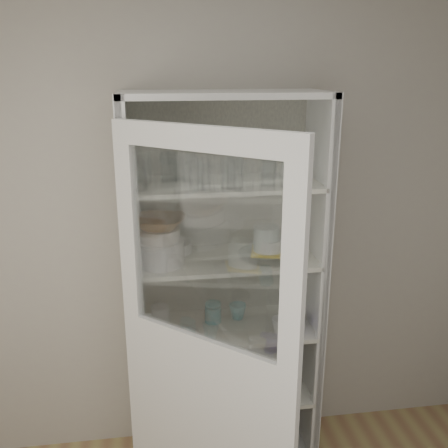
# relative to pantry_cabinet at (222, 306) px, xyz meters

# --- Properties ---
(wall_back) EXTENTS (3.60, 0.02, 2.60)m
(wall_back) POSITION_rel_pantry_cabinet_xyz_m (-0.20, 0.16, 0.36)
(wall_back) COLOR #BAB5A7
(wall_back) RESTS_ON ground
(pantry_cabinet) EXTENTS (1.00, 0.45, 2.10)m
(pantry_cabinet) POSITION_rel_pantry_cabinet_xyz_m (0.00, 0.00, 0.00)
(pantry_cabinet) COLOR silver
(pantry_cabinet) RESTS_ON floor
(cupboard_door) EXTENTS (0.70, 0.63, 2.00)m
(cupboard_door) POSITION_rel_pantry_cabinet_xyz_m (-0.16, -0.59, -0.07)
(cupboard_door) COLOR silver
(cupboard_door) RESTS_ON floor
(tumbler_0) EXTENTS (0.09, 0.09, 0.14)m
(tumbler_0) POSITION_rel_pantry_cabinet_xyz_m (-0.41, -0.18, 0.79)
(tumbler_0) COLOR silver
(tumbler_0) RESTS_ON shelf_glass
(tumbler_1) EXTENTS (0.09, 0.09, 0.14)m
(tumbler_1) POSITION_rel_pantry_cabinet_xyz_m (-0.15, -0.21, 0.79)
(tumbler_1) COLOR silver
(tumbler_1) RESTS_ON shelf_glass
(tumbler_2) EXTENTS (0.10, 0.10, 0.16)m
(tumbler_2) POSITION_rel_pantry_cabinet_xyz_m (0.03, -0.23, 0.80)
(tumbler_2) COLOR silver
(tumbler_2) RESTS_ON shelf_glass
(tumbler_3) EXTENTS (0.08, 0.08, 0.13)m
(tumbler_3) POSITION_rel_pantry_cabinet_xyz_m (-0.11, -0.18, 0.79)
(tumbler_3) COLOR silver
(tumbler_3) RESTS_ON shelf_glass
(tumbler_4) EXTENTS (0.08, 0.08, 0.14)m
(tumbler_4) POSITION_rel_pantry_cabinet_xyz_m (0.00, -0.18, 0.79)
(tumbler_4) COLOR silver
(tumbler_4) RESTS_ON shelf_glass
(tumbler_5) EXTENTS (0.07, 0.07, 0.14)m
(tumbler_5) POSITION_rel_pantry_cabinet_xyz_m (0.20, -0.19, 0.79)
(tumbler_5) COLOR silver
(tumbler_5) RESTS_ON shelf_glass
(tumbler_6) EXTENTS (0.09, 0.09, 0.15)m
(tumbler_6) POSITION_rel_pantry_cabinet_xyz_m (0.29, -0.22, 0.80)
(tumbler_6) COLOR silver
(tumbler_6) RESTS_ON shelf_glass
(tumbler_7) EXTENTS (0.09, 0.09, 0.15)m
(tumbler_7) POSITION_rel_pantry_cabinet_xyz_m (-0.39, -0.04, 0.80)
(tumbler_7) COLOR silver
(tumbler_7) RESTS_ON shelf_glass
(tumbler_8) EXTENTS (0.08, 0.08, 0.14)m
(tumbler_8) POSITION_rel_pantry_cabinet_xyz_m (-0.17, -0.04, 0.79)
(tumbler_8) COLOR silver
(tumbler_8) RESTS_ON shelf_glass
(tumbler_9) EXTENTS (0.09, 0.09, 0.15)m
(tumbler_9) POSITION_rel_pantry_cabinet_xyz_m (-0.27, -0.06, 0.80)
(tumbler_9) COLOR silver
(tumbler_9) RESTS_ON shelf_glass
(tumbler_10) EXTENTS (0.07, 0.07, 0.13)m
(tumbler_10) POSITION_rel_pantry_cabinet_xyz_m (0.02, -0.04, 0.78)
(tumbler_10) COLOR silver
(tumbler_10) RESTS_ON shelf_glass
(goblet_0) EXTENTS (0.07, 0.07, 0.16)m
(goblet_0) POSITION_rel_pantry_cabinet_xyz_m (-0.28, 0.01, 0.80)
(goblet_0) COLOR silver
(goblet_0) RESTS_ON shelf_glass
(goblet_1) EXTENTS (0.07, 0.07, 0.15)m
(goblet_1) POSITION_rel_pantry_cabinet_xyz_m (-0.22, 0.03, 0.80)
(goblet_1) COLOR silver
(goblet_1) RESTS_ON shelf_glass
(goblet_2) EXTENTS (0.08, 0.08, 0.19)m
(goblet_2) POSITION_rel_pantry_cabinet_xyz_m (0.29, 0.04, 0.81)
(goblet_2) COLOR silver
(goblet_2) RESTS_ON shelf_glass
(goblet_3) EXTENTS (0.08, 0.08, 0.18)m
(goblet_3) POSITION_rel_pantry_cabinet_xyz_m (0.24, 0.02, 0.81)
(goblet_3) COLOR silver
(goblet_3) RESTS_ON shelf_glass
(plate_stack_front) EXTENTS (0.24, 0.24, 0.13)m
(plate_stack_front) POSITION_rel_pantry_cabinet_xyz_m (-0.33, -0.12, 0.38)
(plate_stack_front) COLOR silver
(plate_stack_front) RESTS_ON shelf_plates
(plate_stack_back) EXTENTS (0.19, 0.19, 0.06)m
(plate_stack_back) POSITION_rel_pantry_cabinet_xyz_m (-0.25, 0.05, 0.35)
(plate_stack_back) COLOR silver
(plate_stack_back) RESTS_ON shelf_plates
(cream_bowl) EXTENTS (0.20, 0.20, 0.06)m
(cream_bowl) POSITION_rel_pantry_cabinet_xyz_m (-0.33, -0.12, 0.48)
(cream_bowl) COLOR beige
(cream_bowl) RESTS_ON plate_stack_front
(terracotta_bowl) EXTENTS (0.31, 0.31, 0.06)m
(terracotta_bowl) POSITION_rel_pantry_cabinet_xyz_m (-0.33, -0.12, 0.54)
(terracotta_bowl) COLOR brown
(terracotta_bowl) RESTS_ON cream_bowl
(glass_platter) EXTENTS (0.38, 0.38, 0.02)m
(glass_platter) POSITION_rel_pantry_cabinet_xyz_m (0.23, -0.08, 0.33)
(glass_platter) COLOR silver
(glass_platter) RESTS_ON shelf_plates
(yellow_trivet) EXTENTS (0.21, 0.21, 0.01)m
(yellow_trivet) POSITION_rel_pantry_cabinet_xyz_m (0.23, -0.08, 0.34)
(yellow_trivet) COLOR yellow
(yellow_trivet) RESTS_ON glass_platter
(white_ramekin) EXTENTS (0.15, 0.15, 0.06)m
(white_ramekin) POSITION_rel_pantry_cabinet_xyz_m (0.23, -0.08, 0.38)
(white_ramekin) COLOR silver
(white_ramekin) RESTS_ON yellow_trivet
(grey_bowl_stack) EXTENTS (0.13, 0.13, 0.16)m
(grey_bowl_stack) POSITION_rel_pantry_cabinet_xyz_m (0.22, -0.08, 0.40)
(grey_bowl_stack) COLOR silver
(grey_bowl_stack) RESTS_ON shelf_plates
(mug_blue) EXTENTS (0.14, 0.14, 0.09)m
(mug_blue) POSITION_rel_pantry_cabinet_xyz_m (0.37, -0.16, -0.03)
(mug_blue) COLOR #1E138C
(mug_blue) RESTS_ON shelf_mugs
(mug_teal) EXTENTS (0.10, 0.10, 0.09)m
(mug_teal) POSITION_rel_pantry_cabinet_xyz_m (0.09, -0.00, -0.04)
(mug_teal) COLOR #156979
(mug_teal) RESTS_ON shelf_mugs
(mug_white) EXTENTS (0.13, 0.13, 0.09)m
(mug_white) POSITION_rel_pantry_cabinet_xyz_m (0.28, -0.20, -0.03)
(mug_white) COLOR silver
(mug_white) RESTS_ON shelf_mugs
(teal_jar) EXTENTS (0.09, 0.09, 0.11)m
(teal_jar) POSITION_rel_pantry_cabinet_xyz_m (-0.05, -0.02, -0.03)
(teal_jar) COLOR #156979
(teal_jar) RESTS_ON shelf_mugs
(measuring_cups) EXTENTS (0.10, 0.10, 0.04)m
(measuring_cups) POSITION_rel_pantry_cabinet_xyz_m (-0.22, -0.16, -0.06)
(measuring_cups) COLOR silver
(measuring_cups) RESTS_ON shelf_mugs
(white_canister) EXTENTS (0.13, 0.13, 0.12)m
(white_canister) POSITION_rel_pantry_cabinet_xyz_m (-0.34, -0.03, -0.02)
(white_canister) COLOR silver
(white_canister) RESTS_ON shelf_mugs
(cream_dish) EXTENTS (0.24, 0.24, 0.07)m
(cream_dish) POSITION_rel_pantry_cabinet_xyz_m (-0.19, -0.08, -0.44)
(cream_dish) COLOR beige
(cream_dish) RESTS_ON shelf_bot
(tin_box) EXTENTS (0.20, 0.16, 0.06)m
(tin_box) POSITION_rel_pantry_cabinet_xyz_m (0.10, -0.09, -0.45)
(tin_box) COLOR gray
(tin_box) RESTS_ON shelf_bot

